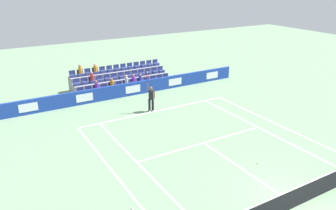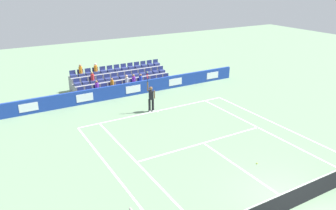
{
  "view_description": "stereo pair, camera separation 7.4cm",
  "coord_description": "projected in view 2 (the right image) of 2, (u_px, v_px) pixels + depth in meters",
  "views": [
    {
      "loc": [
        10.22,
        7.07,
        8.73
      ],
      "look_at": [
        0.17,
        -10.03,
        1.1
      ],
      "focal_mm": 36.04,
      "sensor_mm": 36.0,
      "label": 1
    },
    {
      "loc": [
        10.16,
        7.11,
        8.73
      ],
      "look_at": [
        0.17,
        -10.03,
        1.1
      ],
      "focal_mm": 36.04,
      "sensor_mm": 36.0,
      "label": 2
    }
  ],
  "objects": [
    {
      "name": "line_singles_sideline_left",
      "position": [
        140.0,
        166.0,
        16.5
      ],
      "size": [
        0.1,
        11.89,
        0.01
      ],
      "primitive_type": "cube",
      "color": "white",
      "rests_on": "ground"
    },
    {
      "name": "line_baseline",
      "position": [
        157.0,
        111.0,
        23.23
      ],
      "size": [
        10.97,
        0.1,
        0.01
      ],
      "primitive_type": "cube",
      "color": "white",
      "rests_on": "ground"
    },
    {
      "name": "line_centre_service",
      "position": [
        242.0,
        170.0,
        16.22
      ],
      "size": [
        0.1,
        6.4,
        0.01
      ],
      "primitive_type": "cube",
      "color": "white",
      "rests_on": "ground"
    },
    {
      "name": "line_centre_mark",
      "position": [
        157.0,
        112.0,
        23.15
      ],
      "size": [
        0.1,
        0.2,
        0.01
      ],
      "primitive_type": "cube",
      "color": "white",
      "rests_on": "ground"
    },
    {
      "name": "ground_plane",
      "position": [
        296.0,
        206.0,
        13.65
      ],
      "size": [
        80.0,
        80.0,
        0.0
      ],
      "primitive_type": "plane",
      "color": "gray"
    },
    {
      "name": "stadium_stand",
      "position": [
        121.0,
        81.0,
        28.02
      ],
      "size": [
        8.06,
        2.85,
        2.2
      ],
      "color": "gray",
      "rests_on": "ground"
    },
    {
      "name": "tennis_net",
      "position": [
        298.0,
        196.0,
        13.47
      ],
      "size": [
        11.97,
        0.1,
        1.07
      ],
      "color": "#33383D",
      "rests_on": "ground"
    },
    {
      "name": "line_singles_sideline_right",
      "position": [
        263.0,
        130.0,
        20.37
      ],
      "size": [
        0.1,
        11.89,
        0.01
      ],
      "primitive_type": "cube",
      "color": "white",
      "rests_on": "ground"
    },
    {
      "name": "line_service",
      "position": [
        203.0,
        143.0,
        18.8
      ],
      "size": [
        8.23,
        0.1,
        0.01
      ],
      "primitive_type": "cube",
      "color": "white",
      "rests_on": "ground"
    },
    {
      "name": "line_doubles_sideline_left",
      "position": [
        114.0,
        174.0,
        15.86
      ],
      "size": [
        0.1,
        11.89,
        0.01
      ],
      "primitive_type": "cube",
      "color": "white",
      "rests_on": "ground"
    },
    {
      "name": "loose_tennis_ball",
      "position": [
        257.0,
        163.0,
        16.7
      ],
      "size": [
        0.07,
        0.07,
        0.07
      ],
      "primitive_type": "sphere",
      "color": "#D1E533",
      "rests_on": "ground"
    },
    {
      "name": "sponsor_barrier",
      "position": [
        133.0,
        89.0,
        26.18
      ],
      "size": [
        19.18,
        0.22,
        1.03
      ],
      "color": "#193899",
      "rests_on": "ground"
    },
    {
      "name": "tennis_player",
      "position": [
        151.0,
        98.0,
        22.83
      ],
      "size": [
        0.52,
        0.39,
        2.85
      ],
      "color": "black",
      "rests_on": "ground"
    },
    {
      "name": "line_doubles_sideline_right",
      "position": [
        279.0,
        125.0,
        21.02
      ],
      "size": [
        0.1,
        11.89,
        0.01
      ],
      "primitive_type": "cube",
      "color": "white",
      "rests_on": "ground"
    }
  ]
}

